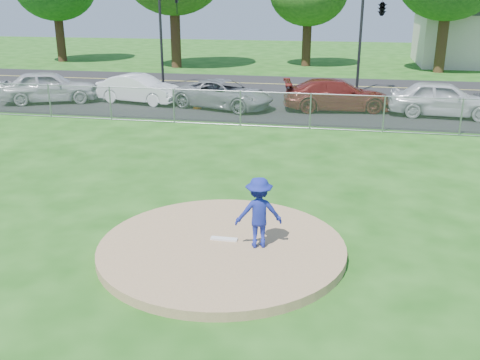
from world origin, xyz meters
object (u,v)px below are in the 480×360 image
object	(u,v)px
pitcher	(259,213)
traffic_cone	(197,101)
parked_car_silver	(49,87)
traffic_signal_left	(164,31)
parked_car_gray	(224,94)
traffic_signal_center	(380,10)
parked_car_pearl	(443,99)
parked_car_darkred	(337,95)
parked_car_white	(139,89)

from	to	relation	value
pitcher	traffic_cone	world-z (taller)	pitcher
pitcher	parked_car_silver	size ratio (longest dim) A/B	0.32
traffic_signal_left	parked_car_silver	world-z (taller)	traffic_signal_left
traffic_signal_left	parked_car_gray	world-z (taller)	traffic_signal_left
traffic_signal_center	parked_car_gray	bearing A→B (deg)	-139.75
traffic_signal_center	pitcher	distance (m)	22.47
pitcher	parked_car_pearl	xyz separation A→B (m)	(6.05, 15.69, -0.15)
traffic_signal_left	traffic_signal_center	bearing A→B (deg)	-0.00
traffic_signal_center	parked_car_gray	world-z (taller)	traffic_signal_center
parked_car_silver	parked_car_darkred	size ratio (longest dim) A/B	0.93
parked_car_silver	parked_car_white	world-z (taller)	parked_car_silver
pitcher	parked_car_white	world-z (taller)	pitcher
parked_car_silver	parked_car_gray	world-z (taller)	parked_car_silver
traffic_signal_center	parked_car_white	size ratio (longest dim) A/B	1.26
traffic_signal_left	parked_car_darkred	bearing A→B (deg)	-28.33
traffic_cone	parked_car_pearl	world-z (taller)	parked_car_pearl
parked_car_silver	parked_car_pearl	distance (m)	19.81
traffic_signal_center	traffic_signal_left	bearing A→B (deg)	180.00
parked_car_silver	parked_car_white	bearing A→B (deg)	-104.01
traffic_signal_left	parked_car_white	size ratio (longest dim) A/B	1.26
parked_car_silver	parked_car_pearl	size ratio (longest dim) A/B	1.01
traffic_cone	parked_car_silver	xyz separation A→B (m)	(-8.09, 0.09, 0.43)
traffic_signal_left	parked_car_white	xyz separation A→B (m)	(0.51, -5.86, -2.62)
traffic_signal_center	parked_car_white	xyz separation A→B (m)	(-12.22, -5.86, -3.87)
parked_car_pearl	pitcher	bearing A→B (deg)	163.62
pitcher	parked_car_gray	bearing A→B (deg)	-90.71
parked_car_darkred	pitcher	bearing A→B (deg)	165.80
traffic_signal_left	pitcher	size ratio (longest dim) A/B	3.60
traffic_signal_left	parked_car_pearl	world-z (taller)	traffic_signal_left
parked_car_darkred	parked_car_pearl	bearing A→B (deg)	-105.38
traffic_cone	pitcher	bearing A→B (deg)	-69.57
pitcher	parked_car_darkred	world-z (taller)	pitcher
traffic_signal_left	parked_car_pearl	size ratio (longest dim) A/B	1.16
traffic_signal_center	parked_car_silver	world-z (taller)	traffic_signal_center
parked_car_pearl	parked_car_silver	bearing A→B (deg)	95.92
traffic_signal_center	parked_car_gray	distance (m)	10.62
pitcher	parked_car_gray	distance (m)	16.17
parked_car_gray	parked_car_silver	bearing A→B (deg)	109.21
traffic_signal_left	traffic_signal_center	xyz separation A→B (m)	(12.73, -0.00, 1.25)
traffic_signal_left	parked_car_gray	size ratio (longest dim) A/B	1.11
traffic_signal_left	parked_car_darkred	xyz separation A→B (m)	(10.75, -5.80, -2.59)
parked_car_silver	parked_car_darkred	bearing A→B (deg)	-110.47
parked_car_darkred	traffic_signal_center	bearing A→B (deg)	-28.90
parked_car_pearl	traffic_cone	bearing A→B (deg)	97.17
traffic_signal_center	parked_car_pearl	distance (m)	7.85
traffic_cone	parked_car_darkred	size ratio (longest dim) A/B	0.15
traffic_signal_center	traffic_cone	xyz separation A→B (m)	(-8.83, -6.76, -4.20)
traffic_cone	traffic_signal_left	bearing A→B (deg)	120.03
traffic_signal_left	parked_car_gray	xyz separation A→B (m)	(5.20, -6.38, -2.65)
parked_car_silver	parked_car_gray	xyz separation A→B (m)	(9.38, 0.29, -0.13)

